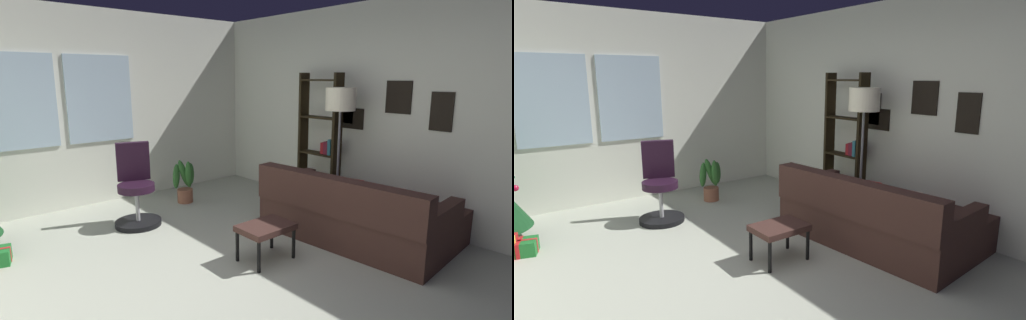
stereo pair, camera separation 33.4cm
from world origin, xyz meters
TOP-DOWN VIEW (x-y plane):
  - ground_plane at (0.00, 0.00)m, footprint 5.10×6.05m
  - wall_back_with_windows at (-0.02, 3.07)m, footprint 5.10×0.12m
  - wall_right_with_frames at (2.60, 0.00)m, footprint 0.12×6.05m
  - couch at (1.83, -0.32)m, footprint 1.89×2.07m
  - footstool at (0.60, 0.07)m, footprint 0.53×0.38m
  - gift_box_green at (-1.50, 1.74)m, footprint 0.37×0.32m
  - office_chair at (0.06, 1.86)m, footprint 0.56×0.57m
  - bookshelf at (2.33, 0.85)m, footprint 0.18×0.64m
  - floor_lamp at (2.08, 0.34)m, footprint 0.37×0.37m
  - potted_plant at (1.00, 2.27)m, footprint 0.40×0.33m

SIDE VIEW (x-z plane):
  - ground_plane at x=0.00m, z-range -0.10..0.00m
  - gift_box_green at x=-1.50m, z-range 0.00..0.16m
  - couch at x=1.83m, z-range -0.13..0.66m
  - potted_plant at x=1.00m, z-range -0.04..0.61m
  - footstool at x=0.60m, z-range 0.13..0.51m
  - office_chair at x=0.06m, z-range -0.11..0.91m
  - bookshelf at x=2.33m, z-range -0.12..1.75m
  - wall_right_with_frames at x=2.60m, z-range 0.00..2.74m
  - wall_back_with_windows at x=-0.02m, z-range 0.01..2.74m
  - floor_lamp at x=2.08m, z-range 0.59..2.27m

